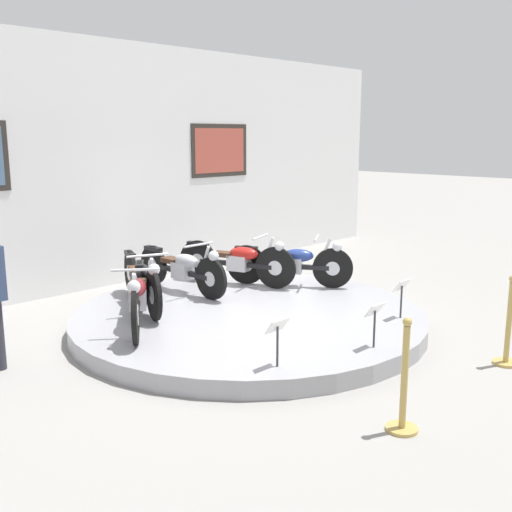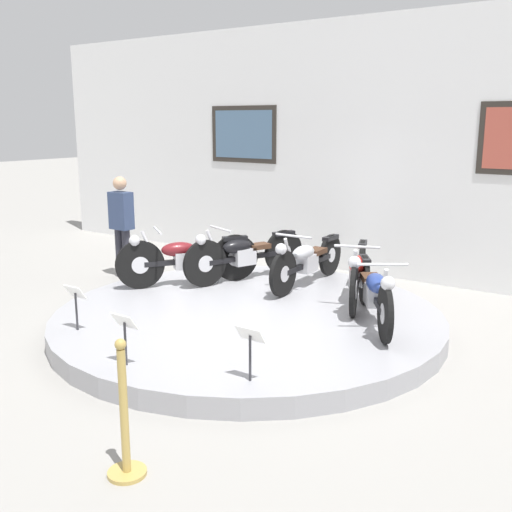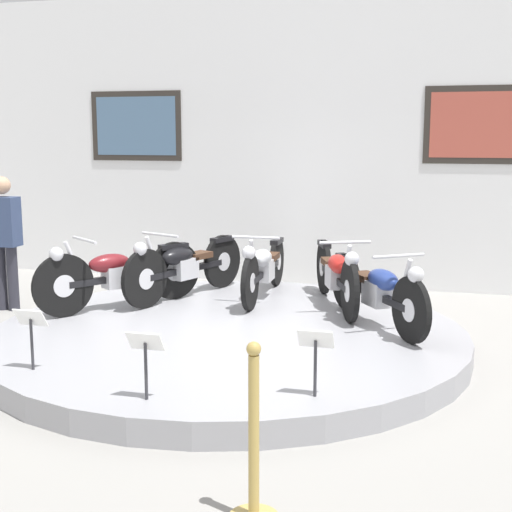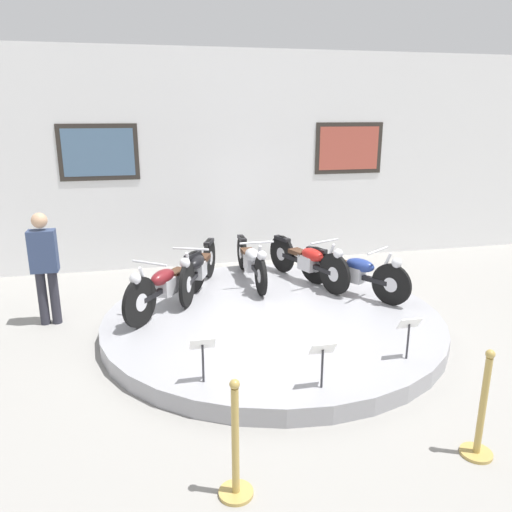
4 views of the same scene
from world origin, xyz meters
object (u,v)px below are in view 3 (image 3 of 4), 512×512
info_placard_front_left (31,326)px  visitor_standing (4,236)px  motorcycle_black (184,265)px  info_placard_front_right (316,348)px  motorcycle_maroon (118,273)px  info_placard_front_centre (145,350)px  motorcycle_red (337,273)px  stanchion_post_right_of_entry (254,463)px  motorcycle_blue (378,289)px  motorcycle_silver (264,266)px

info_placard_front_left → visitor_standing: bearing=127.6°
motorcycle_black → info_placard_front_right: size_ratio=3.69×
motorcycle_maroon → info_placard_front_left: bearing=-83.3°
motorcycle_maroon → visitor_standing: bearing=167.6°
motorcycle_black → visitor_standing: 2.20m
motorcycle_black → info_placard_front_left: size_ratio=3.69×
info_placard_front_centre → info_placard_front_left: bearing=162.1°
motorcycle_red → info_placard_front_left: motorcycle_red is taller
info_placard_front_left → visitor_standing: size_ratio=0.32×
stanchion_post_right_of_entry → visitor_standing: bearing=137.0°
visitor_standing → stanchion_post_right_of_entry: (4.14, -3.87, -0.57)m
motorcycle_maroon → motorcycle_red: motorcycle_maroon is taller
motorcycle_blue → stanchion_post_right_of_entry: (-0.33, -3.50, -0.24)m
motorcycle_silver → visitor_standing: bearing=-169.7°
motorcycle_blue → info_placard_front_right: (-0.25, -2.09, -0.01)m
visitor_standing → info_placard_front_centre: bearing=-42.8°
motorcycle_black → motorcycle_red: bearing=-0.0°
motorcycle_maroon → info_placard_front_left: (0.25, -2.10, -0.03)m
motorcycle_blue → visitor_standing: bearing=175.3°
motorcycle_black → visitor_standing: visitor_standing is taller
motorcycle_black → info_placard_front_centre: (0.90, -3.14, -0.03)m
info_placard_front_centre → stanchion_post_right_of_entry: (1.08, -1.03, -0.24)m
motorcycle_silver → motorcycle_blue: 1.68m
motorcycle_red → motorcycle_maroon: bearing=-164.0°
motorcycle_maroon → stanchion_post_right_of_entry: bearing=-54.6°
motorcycle_maroon → motorcycle_red: 2.40m
stanchion_post_right_of_entry → motorcycle_silver: bearing=103.8°
motorcycle_red → stanchion_post_right_of_entry: (0.19, -4.17, -0.26)m
info_placard_front_centre → info_placard_front_right: (1.16, 0.38, 0.00)m
motorcycle_red → motorcycle_silver: bearing=164.2°
motorcycle_black → info_placard_front_right: motorcycle_black is taller
motorcycle_blue → info_placard_front_left: bearing=-140.9°
motorcycle_black → info_placard_front_right: (2.06, -2.76, -0.03)m
motorcycle_red → visitor_standing: size_ratio=1.17×
info_placard_front_centre → visitor_standing: size_ratio=0.32×
motorcycle_black → motorcycle_blue: bearing=-16.1°
info_placard_front_left → stanchion_post_right_of_entry: stanchion_post_right_of_entry is taller
motorcycle_maroon → info_placard_front_centre: size_ratio=3.23×
motorcycle_blue → motorcycle_black: bearing=163.9°
motorcycle_black → info_placard_front_right: 3.44m
motorcycle_blue → stanchion_post_right_of_entry: stanchion_post_right_of_entry is taller
motorcycle_silver → info_placard_front_centre: bearing=-90.0°
info_placard_front_centre → motorcycle_black: bearing=106.0°
motorcycle_blue → stanchion_post_right_of_entry: size_ratio=1.63×
info_placard_front_left → motorcycle_red: bearing=53.2°
motorcycle_red → info_placard_front_right: 2.77m
stanchion_post_right_of_entry → motorcycle_blue: bearing=84.7°
motorcycle_silver → info_placard_front_left: bearing=-111.1°
motorcycle_black → motorcycle_silver: size_ratio=0.97×
motorcycle_red → info_placard_front_left: 3.44m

